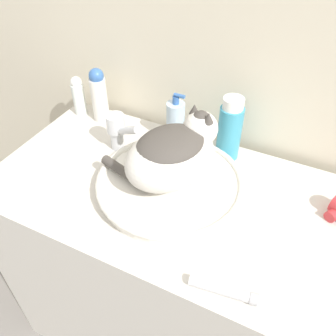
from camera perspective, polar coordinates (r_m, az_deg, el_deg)
name	(u,v)px	position (r m, az deg, el deg)	size (l,w,h in m)	color
wall_back	(229,41)	(1.13, 9.71, 19.49)	(8.00, 0.05, 2.40)	beige
vanity_counter	(175,276)	(1.38, 1.16, -16.86)	(1.13, 0.58, 0.88)	beige
sink_basin	(170,183)	(1.02, 0.36, -2.50)	(0.43, 0.43, 0.05)	white
cat	(173,152)	(0.96, 0.80, 2.54)	(0.35, 0.33, 0.19)	silver
faucet	(118,130)	(1.15, -8.02, 6.07)	(0.15, 0.09, 0.15)	silver
soap_pump_bottle	(176,122)	(1.18, 1.21, 7.39)	(0.06, 0.06, 0.18)	silver
lotion_bottle_white	(99,95)	(1.30, -11.01, 11.41)	(0.06, 0.06, 0.20)	white
deodorant_stick	(79,96)	(1.37, -14.16, 11.21)	(0.05, 0.05, 0.15)	silver
mouthwash_bottle	(230,130)	(1.11, 9.87, 6.07)	(0.07, 0.07, 0.21)	teal
cream_tube	(224,290)	(0.84, 8.99, -18.76)	(0.16, 0.05, 0.03)	silver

